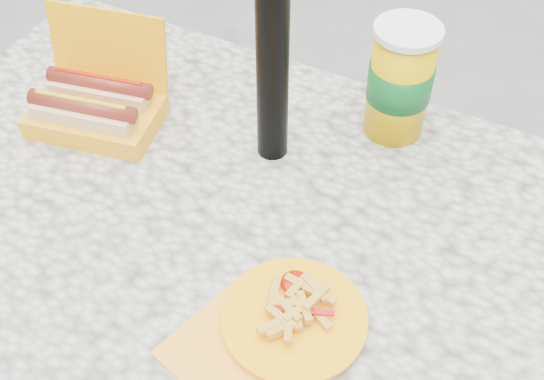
% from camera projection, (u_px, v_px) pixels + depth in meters
% --- Properties ---
extents(picnic_table, '(1.20, 0.80, 0.75)m').
position_uv_depth(picnic_table, '(228.00, 257.00, 1.12)').
color(picnic_table, beige).
rests_on(picnic_table, ground).
extents(hotdog_box, '(0.24, 0.20, 0.17)m').
position_uv_depth(hotdog_box, '(96.00, 105.00, 1.16)').
color(hotdog_box, '#FFA505').
rests_on(hotdog_box, picnic_table).
extents(fries_plate, '(0.24, 0.27, 0.04)m').
position_uv_depth(fries_plate, '(290.00, 318.00, 0.90)').
color(fries_plate, '#FFA228').
rests_on(fries_plate, picnic_table).
extents(soda_cup, '(0.11, 0.11, 0.20)m').
position_uv_depth(soda_cup, '(400.00, 81.00, 1.10)').
color(soda_cup, '#E1AA00').
rests_on(soda_cup, picnic_table).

